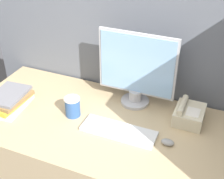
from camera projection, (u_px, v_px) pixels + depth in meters
The scene contains 8 objects.
cubicle_panel_rear at pixel (126, 77), 2.16m from camera, with size 2.09×0.04×1.59m.
desk at pixel (101, 165), 2.06m from camera, with size 1.69×0.80×0.72m.
monitor at pixel (136, 71), 1.91m from camera, with size 0.49×0.18×0.48m.
keyboard at pixel (119, 131), 1.78m from camera, with size 0.43×0.14×0.02m.
mouse at pixel (168, 142), 1.69m from camera, with size 0.07×0.05×0.03m.
coffee_cup at pixel (73, 107), 1.89m from camera, with size 0.10×0.10×0.12m.
book_stack at pixel (8, 100), 1.96m from camera, with size 0.25×0.30×0.11m.
desk_telephone at pixel (189, 114), 1.85m from camera, with size 0.17×0.20×0.12m.
Camera 1 is at (0.63, -0.92, 1.89)m, focal length 50.00 mm.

